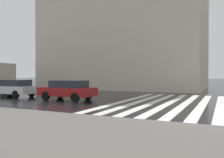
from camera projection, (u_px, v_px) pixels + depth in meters
The scene contains 5 objects.
ground_plane at pixel (206, 115), 10.64m from camera, with size 220.00×220.00×0.00m, color black.
zebra_crossing at pixel (178, 103), 15.08m from camera, with size 13.00×7.50×0.01m.
haussmann_block_mid at pixel (128, 10), 33.45m from camera, with size 14.88×20.58×22.58m.
car_white at pixel (13, 88), 19.27m from camera, with size 1.85×4.10×1.41m.
car_red at pixel (68, 89), 16.93m from camera, with size 1.85×4.10×1.41m.
Camera 1 is at (-11.41, -0.71, 1.80)m, focal length 37.70 mm.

